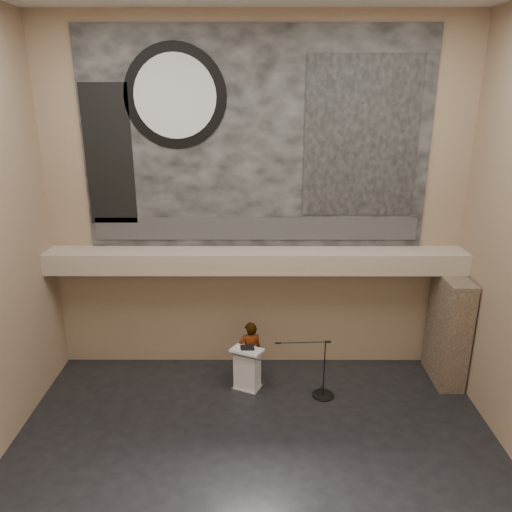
{
  "coord_description": "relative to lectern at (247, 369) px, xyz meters",
  "views": [
    {
      "loc": [
        0.02,
        -7.69,
        6.9
      ],
      "look_at": [
        0.0,
        3.2,
        3.2
      ],
      "focal_mm": 35.0,
      "sensor_mm": 36.0,
      "label": 1
    }
  ],
  "objects": [
    {
      "name": "banner_text_strip",
      "position": [
        0.21,
        1.29,
        3.1
      ],
      "size": [
        7.76,
        0.02,
        0.55
      ],
      "primitive_type": "cube",
      "color": "#2C2C2C",
      "rests_on": "banner"
    },
    {
      "name": "binder",
      "position": [
        0.0,
        0.02,
        0.56
      ],
      "size": [
        0.35,
        0.29,
        0.04
      ],
      "primitive_type": "cube",
      "rotation": [
        0.0,
        0.0,
        0.13
      ],
      "color": "black",
      "rests_on": "lectern"
    },
    {
      "name": "banner_building_print",
      "position": [
        2.61,
        1.29,
        5.25
      ],
      "size": [
        2.6,
        0.02,
        3.6
      ],
      "primitive_type": "cube",
      "color": "black",
      "rests_on": "banner"
    },
    {
      "name": "mic_stand",
      "position": [
        1.75,
        -0.25,
        -0.34
      ],
      "size": [
        1.41,
        0.52,
        1.46
      ],
      "rotation": [
        0.0,
        0.0,
        0.06
      ],
      "color": "black",
      "rests_on": "floor"
    },
    {
      "name": "banner_brick_print",
      "position": [
        -3.19,
        1.29,
        4.85
      ],
      "size": [
        1.1,
        0.02,
        3.2
      ],
      "primitive_type": "cube",
      "color": "black",
      "rests_on": "banner"
    },
    {
      "name": "banner",
      "position": [
        0.21,
        1.33,
        5.15
      ],
      "size": [
        8.0,
        0.05,
        5.0
      ],
      "primitive_type": "cube",
      "color": "black",
      "rests_on": "wall_back"
    },
    {
      "name": "wall_front",
      "position": [
        0.21,
        -6.64,
        3.7
      ],
      "size": [
        10.0,
        0.02,
        8.5
      ],
      "primitive_type": "cube",
      "color": "#8C7259",
      "rests_on": "floor"
    },
    {
      "name": "sprinkler_right",
      "position": [
        2.11,
        0.91,
        2.12
      ],
      "size": [
        0.04,
        0.04,
        0.06
      ],
      "primitive_type": "cylinder",
      "color": "#B2893D",
      "rests_on": "soffit"
    },
    {
      "name": "wall_back",
      "position": [
        0.21,
        1.36,
        3.7
      ],
      "size": [
        10.0,
        0.02,
        8.5
      ],
      "primitive_type": "cube",
      "color": "#8C7259",
      "rests_on": "floor"
    },
    {
      "name": "lectern",
      "position": [
        0.0,
        0.0,
        0.0
      ],
      "size": [
        0.85,
        0.74,
        1.13
      ],
      "rotation": [
        0.0,
        0.0,
        -0.41
      ],
      "color": "silver",
      "rests_on": "floor"
    },
    {
      "name": "banner_clock_rim",
      "position": [
        -1.59,
        1.29,
        6.15
      ],
      "size": [
        2.3,
        0.02,
        2.3
      ],
      "primitive_type": "cylinder",
      "rotation": [
        1.57,
        0.0,
        0.0
      ],
      "color": "black",
      "rests_on": "banner"
    },
    {
      "name": "stone_pier",
      "position": [
        4.86,
        0.51,
        0.8
      ],
      "size": [
        0.6,
        1.4,
        2.7
      ],
      "primitive_type": "cube",
      "color": "#44352A",
      "rests_on": "floor"
    },
    {
      "name": "papers",
      "position": [
        -0.09,
        0.01,
        0.55
      ],
      "size": [
        0.3,
        0.37,
        0.0
      ],
      "primitive_type": "cube",
      "rotation": [
        0.0,
        0.0,
        0.24
      ],
      "color": "white",
      "rests_on": "lectern"
    },
    {
      "name": "speaker_person",
      "position": [
        0.07,
        0.37,
        0.25
      ],
      "size": [
        0.65,
        0.5,
        1.6
      ],
      "primitive_type": "imported",
      "rotation": [
        0.0,
        0.0,
        3.36
      ],
      "color": "silver",
      "rests_on": "floor"
    },
    {
      "name": "banner_clock_face",
      "position": [
        -1.59,
        1.27,
        6.15
      ],
      "size": [
        1.84,
        0.02,
        1.84
      ],
      "primitive_type": "cylinder",
      "rotation": [
        1.57,
        0.0,
        0.0
      ],
      "color": "silver",
      "rests_on": "banner"
    },
    {
      "name": "sprinkler_left",
      "position": [
        -1.39,
        0.91,
        2.12
      ],
      "size": [
        0.04,
        0.04,
        0.06
      ],
      "primitive_type": "cylinder",
      "color": "#B2893D",
      "rests_on": "soffit"
    },
    {
      "name": "floor",
      "position": [
        0.21,
        -2.64,
        -0.55
      ],
      "size": [
        10.0,
        10.0,
        0.0
      ],
      "primitive_type": "plane",
      "color": "black",
      "rests_on": "ground"
    },
    {
      "name": "soffit",
      "position": [
        0.21,
        0.96,
        2.4
      ],
      "size": [
        10.0,
        0.8,
        0.5
      ],
      "primitive_type": "cube",
      "color": "gray",
      "rests_on": "wall_back"
    }
  ]
}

